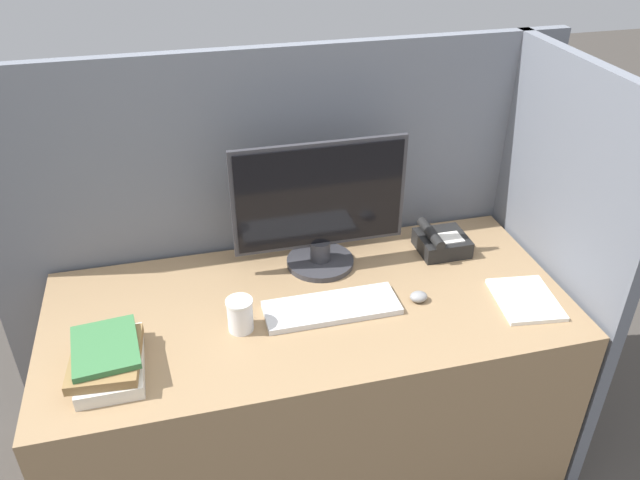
{
  "coord_description": "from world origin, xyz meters",
  "views": [
    {
      "loc": [
        -0.35,
        -1.17,
        2.0
      ],
      "look_at": [
        0.04,
        0.42,
        0.97
      ],
      "focal_mm": 35.0,
      "sensor_mm": 36.0,
      "label": 1
    }
  ],
  "objects_px": {
    "book_stack": "(108,359)",
    "mouse": "(419,297)",
    "desk_telephone": "(441,242)",
    "keyboard": "(332,308)",
    "coffee_cup": "(240,315)",
    "monitor": "(320,211)"
  },
  "relations": [
    {
      "from": "mouse",
      "to": "coffee_cup",
      "type": "bearing_deg",
      "value": 179.95
    },
    {
      "from": "book_stack",
      "to": "mouse",
      "type": "bearing_deg",
      "value": 5.33
    },
    {
      "from": "keyboard",
      "to": "desk_telephone",
      "type": "bearing_deg",
      "value": 26.99
    },
    {
      "from": "mouse",
      "to": "desk_telephone",
      "type": "relative_size",
      "value": 0.32
    },
    {
      "from": "keyboard",
      "to": "coffee_cup",
      "type": "relative_size",
      "value": 3.97
    },
    {
      "from": "mouse",
      "to": "coffee_cup",
      "type": "height_order",
      "value": "coffee_cup"
    },
    {
      "from": "mouse",
      "to": "book_stack",
      "type": "distance_m",
      "value": 0.96
    },
    {
      "from": "monitor",
      "to": "keyboard",
      "type": "bearing_deg",
      "value": -96.11
    },
    {
      "from": "desk_telephone",
      "to": "mouse",
      "type": "bearing_deg",
      "value": -125.64
    },
    {
      "from": "book_stack",
      "to": "keyboard",
      "type": "bearing_deg",
      "value": 9.37
    },
    {
      "from": "mouse",
      "to": "book_stack",
      "type": "xyz_separation_m",
      "value": [
        -0.96,
        -0.09,
        0.03
      ]
    },
    {
      "from": "coffee_cup",
      "to": "mouse",
      "type": "bearing_deg",
      "value": -0.05
    },
    {
      "from": "keyboard",
      "to": "desk_telephone",
      "type": "height_order",
      "value": "desk_telephone"
    },
    {
      "from": "monitor",
      "to": "desk_telephone",
      "type": "bearing_deg",
      "value": -3.08
    },
    {
      "from": "mouse",
      "to": "coffee_cup",
      "type": "xyz_separation_m",
      "value": [
        -0.58,
        0.0,
        0.04
      ]
    },
    {
      "from": "book_stack",
      "to": "desk_telephone",
      "type": "height_order",
      "value": "desk_telephone"
    },
    {
      "from": "monitor",
      "to": "book_stack",
      "type": "xyz_separation_m",
      "value": [
        -0.7,
        -0.38,
        -0.17
      ]
    },
    {
      "from": "monitor",
      "to": "book_stack",
      "type": "relative_size",
      "value": 2.11
    },
    {
      "from": "keyboard",
      "to": "book_stack",
      "type": "bearing_deg",
      "value": -170.63
    },
    {
      "from": "mouse",
      "to": "desk_telephone",
      "type": "bearing_deg",
      "value": 54.36
    },
    {
      "from": "monitor",
      "to": "book_stack",
      "type": "distance_m",
      "value": 0.81
    },
    {
      "from": "monitor",
      "to": "coffee_cup",
      "type": "relative_size",
      "value": 5.46
    }
  ]
}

